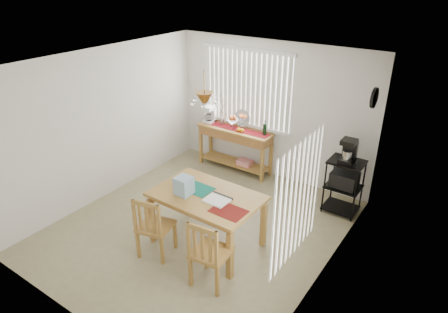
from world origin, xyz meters
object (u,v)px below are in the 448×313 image
Objects in this scene: chair_left at (154,227)px; chair_right at (209,253)px; cart_items at (349,151)px; sideboard at (235,139)px; wire_cart at (344,182)px; dining_table at (207,200)px.

chair_left is 0.97× the size of chair_right.
chair_left is (-1.78, -2.61, -0.64)m from cart_items.
chair_left reaches higher than sideboard.
wire_cart is 0.60× the size of dining_table.
chair_left is (-0.44, -0.64, -0.26)m from dining_table.
wire_cart is 0.55m from cart_items.
chair_right is at bearing -51.17° from dining_table.
sideboard reaches higher than dining_table.
dining_table is at bearing -66.49° from sideboard.
sideboard is 2.34m from wire_cart.
wire_cart is 0.95× the size of chair_right.
sideboard is 3.30m from chair_right.
wire_cart is at bearing 55.56° from chair_left.
cart_items reaches higher than sideboard.
wire_cart is 2.38m from dining_table.
cart_items is 0.40× the size of chair_left.
sideboard is 1.00× the size of dining_table.
wire_cart is at bearing -7.22° from sideboard.
cart_items is 2.83m from chair_right.
dining_table is (0.98, -2.25, 0.07)m from sideboard.
chair_right is (1.52, -2.92, -0.17)m from sideboard.
chair_left is (-1.78, -2.60, -0.09)m from wire_cart.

